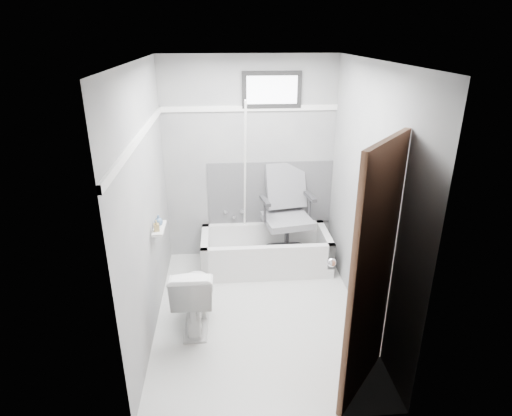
{
  "coord_description": "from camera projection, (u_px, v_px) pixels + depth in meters",
  "views": [
    {
      "loc": [
        -0.31,
        -3.54,
        2.62
      ],
      "look_at": [
        0.0,
        0.35,
        1.0
      ],
      "focal_mm": 30.0,
      "sensor_mm": 36.0,
      "label": 1
    }
  ],
  "objects": [
    {
      "name": "trim_left",
      "position": [
        140.0,
        136.0,
        3.52
      ],
      "size": [
        0.02,
        2.6,
        0.06
      ],
      "primitive_type": "cube",
      "color": "white",
      "rests_on": "wall_left"
    },
    {
      "name": "backerboard",
      "position": [
        270.0,
        193.0,
        5.19
      ],
      "size": [
        1.5,
        0.02,
        0.78
      ],
      "primitive_type": "cube",
      "color": "#4C4C4F",
      "rests_on": "wall_back"
    },
    {
      "name": "trim_back",
      "position": [
        249.0,
        108.0,
        4.77
      ],
      "size": [
        2.0,
        0.02,
        0.06
      ],
      "primitive_type": "cube",
      "color": "white",
      "rests_on": "wall_back"
    },
    {
      "name": "shelf",
      "position": [
        159.0,
        228.0,
        4.02
      ],
      "size": [
        0.1,
        0.32,
        0.02
      ],
      "primitive_type": "cube",
      "color": "silver",
      "rests_on": "wall_left"
    },
    {
      "name": "door",
      "position": [
        425.0,
        298.0,
        2.8
      ],
      "size": [
        0.78,
        0.78,
        2.0
      ],
      "primitive_type": null,
      "color": "brown",
      "rests_on": "floor"
    },
    {
      "name": "wall_back",
      "position": [
        250.0,
        161.0,
        5.02
      ],
      "size": [
        2.0,
        0.02,
        2.4
      ],
      "primitive_type": "cube",
      "color": "slate",
      "rests_on": "floor"
    },
    {
      "name": "wall_front",
      "position": [
        277.0,
        280.0,
        2.63
      ],
      "size": [
        2.0,
        0.02,
        2.4
      ],
      "primitive_type": "cube",
      "color": "slate",
      "rests_on": "floor"
    },
    {
      "name": "office_chair",
      "position": [
        287.0,
        214.0,
        4.96
      ],
      "size": [
        0.71,
        0.71,
        1.07
      ],
      "primitive_type": null,
      "rotation": [
        0.0,
        0.0,
        0.17
      ],
      "color": "slate",
      "rests_on": "bathtub"
    },
    {
      "name": "wall_right",
      "position": [
        368.0,
        199.0,
        3.9
      ],
      "size": [
        0.02,
        2.6,
        2.4
      ],
      "primitive_type": "cube",
      "color": "slate",
      "rests_on": "floor"
    },
    {
      "name": "toilet",
      "position": [
        194.0,
        295.0,
        4.0
      ],
      "size": [
        0.4,
        0.7,
        0.68
      ],
      "primitive_type": "imported",
      "rotation": [
        0.0,
        0.0,
        3.13
      ],
      "color": "white",
      "rests_on": "floor"
    },
    {
      "name": "bathtub",
      "position": [
        266.0,
        250.0,
        5.07
      ],
      "size": [
        1.5,
        0.7,
        0.42
      ],
      "primitive_type": null,
      "color": "silver",
      "rests_on": "floor"
    },
    {
      "name": "window",
      "position": [
        272.0,
        90.0,
        4.71
      ],
      "size": [
        0.66,
        0.04,
        0.4
      ],
      "primitive_type": null,
      "color": "black",
      "rests_on": "wall_back"
    },
    {
      "name": "ceiling",
      "position": [
        260.0,
        61.0,
        3.37
      ],
      "size": [
        2.6,
        2.6,
        0.0
      ],
      "primitive_type": "plane",
      "rotation": [
        3.14,
        0.0,
        0.0
      ],
      "color": "silver",
      "rests_on": "floor"
    },
    {
      "name": "pole",
      "position": [
        245.0,
        180.0,
        4.86
      ],
      "size": [
        0.02,
        0.58,
        1.88
      ],
      "primitive_type": "cylinder",
      "rotation": [
        0.29,
        0.0,
        0.0
      ],
      "color": "white",
      "rests_on": "bathtub"
    },
    {
      "name": "wall_left",
      "position": [
        146.0,
        206.0,
        3.75
      ],
      "size": [
        0.02,
        2.6,
        2.4
      ],
      "primitive_type": "cube",
      "color": "slate",
      "rests_on": "floor"
    },
    {
      "name": "floor",
      "position": [
        259.0,
        313.0,
        4.29
      ],
      "size": [
        2.6,
        2.6,
        0.0
      ],
      "primitive_type": "plane",
      "color": "silver",
      "rests_on": "ground"
    },
    {
      "name": "faucet",
      "position": [
        234.0,
        214.0,
        5.23
      ],
      "size": [
        0.26,
        0.1,
        0.16
      ],
      "primitive_type": null,
      "color": "silver",
      "rests_on": "wall_back"
    },
    {
      "name": "soap_bottle_b",
      "position": [
        158.0,
        220.0,
        4.06
      ],
      "size": [
        0.11,
        0.11,
        0.1
      ],
      "primitive_type": "imported",
      "rotation": [
        0.0,
        0.0,
        0.74
      ],
      "color": "#486485",
      "rests_on": "shelf"
    },
    {
      "name": "soap_bottle_a",
      "position": [
        156.0,
        226.0,
        3.92
      ],
      "size": [
        0.06,
        0.06,
        0.11
      ],
      "primitive_type": "imported",
      "rotation": [
        0.0,
        0.0,
        0.26
      ],
      "color": "#9A844D",
      "rests_on": "shelf"
    }
  ]
}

